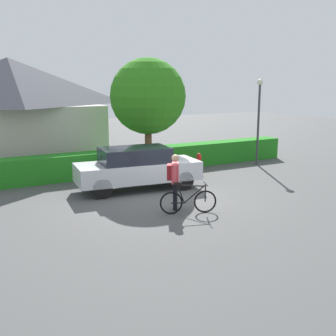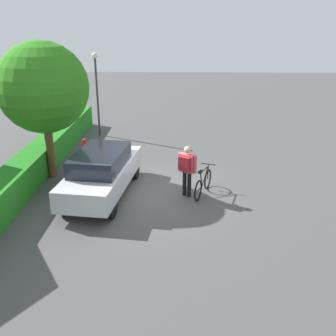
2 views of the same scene
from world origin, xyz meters
name	(u,v)px [view 1 (image 1 of 2)]	position (x,y,z in m)	size (l,w,h in m)	color
ground_plane	(161,199)	(0.00, 0.00, 0.00)	(60.00, 60.00, 0.00)	#494949
hedge_row	(113,163)	(0.00, 4.20, 0.50)	(17.36, 0.90, 1.00)	#227C1E
house_distant	(11,111)	(-3.28, 8.25, 2.48)	(7.84, 5.01, 4.84)	beige
parked_car_near	(137,167)	(-0.17, 1.49, 0.81)	(4.52, 2.10, 1.52)	silver
bicycle	(188,201)	(-0.03, -1.76, 0.38)	(1.59, 0.74, 0.94)	black
person_rider	(174,176)	(-0.20, -1.22, 1.03)	(0.52, 0.59, 1.69)	black
street_lamp	(259,109)	(6.63, 2.95, 2.56)	(0.28, 0.28, 3.92)	#38383D
tree_kerbside	(148,97)	(1.34, 3.62, 3.20)	(3.08, 3.08, 4.75)	brown
fire_hydrant	(199,162)	(3.38, 2.90, 0.41)	(0.20, 0.20, 0.81)	red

